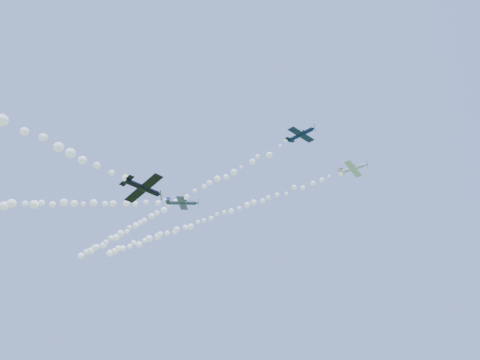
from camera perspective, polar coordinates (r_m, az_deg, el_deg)
The scene contains 7 objects.
plane_white at distance 96.47m, azimuth 15.77°, elevation 1.59°, with size 7.04×7.47×2.39m.
smoke_trail_white at distance 115.77m, azimuth -5.12°, elevation -5.71°, with size 84.76×13.91×2.98m, color white, non-canonical shape.
plane_navy at distance 77.97m, azimuth 8.70°, elevation 6.43°, with size 6.55×6.90×2.23m.
smoke_trail_navy at distance 105.28m, azimuth -11.24°, elevation -4.43°, with size 82.44×26.03×2.61m, color white, non-canonical shape.
plane_grey at distance 90.33m, azimuth -8.22°, elevation -3.22°, with size 7.32×7.73×2.40m.
smoke_trail_grey at distance 101.24m, azimuth -28.41°, elevation -3.02°, with size 58.47×32.39×3.38m, color white, non-canonical shape.
plane_black at distance 67.06m, azimuth -13.60°, elevation -1.09°, with size 8.04×7.74×2.36m.
Camera 1 is at (37.73, -65.60, 2.79)m, focal length 30.00 mm.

